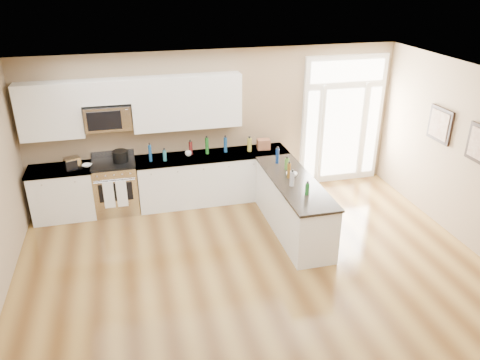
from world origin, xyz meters
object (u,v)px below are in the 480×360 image
object	(u,v)px
peninsula_cabinet	(293,207)
kitchen_range	(116,187)
toaster_oven	(72,163)
stockpot	(120,156)

from	to	relation	value
peninsula_cabinet	kitchen_range	xyz separation A→B (m)	(-2.88, 1.45, 0.04)
kitchen_range	toaster_oven	world-z (taller)	toaster_oven
kitchen_range	stockpot	xyz separation A→B (m)	(0.14, 0.05, 0.58)
peninsula_cabinet	kitchen_range	bearing A→B (deg)	153.33
toaster_oven	peninsula_cabinet	bearing A→B (deg)	-41.83
peninsula_cabinet	kitchen_range	distance (m)	3.23
toaster_oven	stockpot	bearing A→B (deg)	-11.36
peninsula_cabinet	toaster_oven	distance (m)	3.85
toaster_oven	kitchen_range	bearing A→B (deg)	-13.27
kitchen_range	toaster_oven	xyz separation A→B (m)	(-0.67, -0.09, 0.57)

